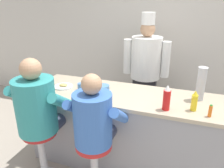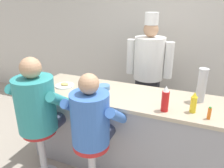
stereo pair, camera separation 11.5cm
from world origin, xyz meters
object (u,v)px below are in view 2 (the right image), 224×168
at_px(mustard_bottle_yellow, 194,103).
at_px(diner_seated_teal, 38,107).
at_px(ketchup_bottle_red, 165,99).
at_px(cup_stack_steel, 202,85).
at_px(breakfast_plate, 65,85).
at_px(cereal_bowl, 104,87).
at_px(hot_sauce_bottle_orange, 209,113).
at_px(diner_seated_blue, 92,123).
at_px(cook_in_whites_near, 149,68).
at_px(coffee_mug_tan, 43,84).
at_px(coffee_mug_blue, 82,86).

bearing_deg(mustard_bottle_yellow, diner_seated_teal, -165.06).
height_order(ketchup_bottle_red, diner_seated_teal, diner_seated_teal).
height_order(mustard_bottle_yellow, cup_stack_steel, cup_stack_steel).
bearing_deg(breakfast_plate, cereal_bowl, 11.24).
xyz_separation_m(hot_sauce_bottle_orange, cup_stack_steel, (-0.09, 0.37, 0.13)).
height_order(ketchup_bottle_red, breakfast_plate, ketchup_bottle_red).
height_order(diner_seated_blue, cook_in_whites_near, cook_in_whites_near).
relative_size(breakfast_plate, diner_seated_teal, 0.16).
xyz_separation_m(hot_sauce_bottle_orange, coffee_mug_tan, (-1.94, 0.06, -0.01)).
height_order(coffee_mug_tan, cup_stack_steel, cup_stack_steel).
relative_size(mustard_bottle_yellow, coffee_mug_tan, 1.72).
bearing_deg(coffee_mug_blue, cup_stack_steel, 7.99).
distance_m(breakfast_plate, cereal_bowl, 0.51).
bearing_deg(cook_in_whites_near, cup_stack_steel, -48.14).
height_order(hot_sauce_bottle_orange, coffee_mug_blue, hot_sauce_bottle_orange).
xyz_separation_m(coffee_mug_blue, cup_stack_steel, (1.36, 0.19, 0.14)).
relative_size(hot_sauce_bottle_orange, cook_in_whites_near, 0.07).
distance_m(mustard_bottle_yellow, hot_sauce_bottle_orange, 0.17).
distance_m(coffee_mug_tan, cup_stack_steel, 1.88).
bearing_deg(cereal_bowl, mustard_bottle_yellow, -10.90).
bearing_deg(diner_seated_teal, mustard_bottle_yellow, 14.94).
bearing_deg(cup_stack_steel, diner_seated_teal, -156.36).
distance_m(cup_stack_steel, diner_seated_blue, 1.23).
height_order(hot_sauce_bottle_orange, cereal_bowl, hot_sauce_bottle_orange).
bearing_deg(cereal_bowl, breakfast_plate, -168.76).
distance_m(coffee_mug_blue, diner_seated_teal, 0.58).
bearing_deg(coffee_mug_blue, cook_in_whites_near, 61.02).
height_order(ketchup_bottle_red, cook_in_whites_near, cook_in_whites_near).
height_order(cereal_bowl, diner_seated_blue, diner_seated_blue).
relative_size(cup_stack_steel, diner_seated_teal, 0.25).
height_order(hot_sauce_bottle_orange, diner_seated_blue, diner_seated_blue).
height_order(cereal_bowl, cook_in_whites_near, cook_in_whites_near).
bearing_deg(cup_stack_steel, cook_in_whites_near, 131.86).
bearing_deg(coffee_mug_tan, mustard_bottle_yellow, 0.77).
relative_size(hot_sauce_bottle_orange, diner_seated_blue, 0.09).
distance_m(hot_sauce_bottle_orange, coffee_mug_tan, 1.94).
distance_m(breakfast_plate, coffee_mug_blue, 0.26).
xyz_separation_m(mustard_bottle_yellow, breakfast_plate, (-1.56, 0.10, -0.09)).
bearing_deg(diner_seated_teal, cook_in_whites_near, 61.98).
distance_m(coffee_mug_tan, coffee_mug_blue, 0.50).
xyz_separation_m(coffee_mug_tan, cup_stack_steel, (1.85, 0.31, 0.14)).
relative_size(cereal_bowl, cup_stack_steel, 0.41).
bearing_deg(mustard_bottle_yellow, diner_seated_blue, -155.04).
height_order(hot_sauce_bottle_orange, coffee_mug_tan, hot_sauce_bottle_orange).
distance_m(hot_sauce_bottle_orange, coffee_mug_blue, 1.46).
height_order(coffee_mug_tan, coffee_mug_blue, coffee_mug_tan).
height_order(mustard_bottle_yellow, diner_seated_teal, diner_seated_teal).
relative_size(hot_sauce_bottle_orange, coffee_mug_tan, 0.98).
distance_m(coffee_mug_blue, cup_stack_steel, 1.38).
height_order(cup_stack_steel, diner_seated_teal, diner_seated_teal).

